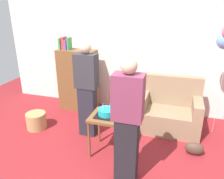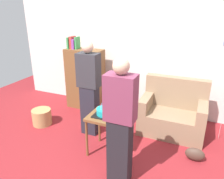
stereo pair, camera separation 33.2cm
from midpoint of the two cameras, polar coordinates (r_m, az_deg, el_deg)
ground_plane at (r=3.30m, az=0.85°, el=-19.48°), size 8.00×8.00×0.00m
wall_back at (r=4.54m, az=11.02°, el=10.61°), size 6.00×0.10×2.70m
couch at (r=4.10m, az=17.81°, el=-6.14°), size 1.10×0.70×0.96m
bookshelf at (r=4.75m, az=-5.07°, el=2.85°), size 0.80×0.36×1.55m
side_table at (r=3.28m, az=1.19°, el=-8.27°), size 0.48×0.48×0.64m
birthday_cake at (r=3.21m, az=1.21°, el=-5.94°), size 0.32×0.32×0.17m
person_blowing_candles at (r=3.67m, az=-3.40°, el=0.07°), size 0.36×0.22×1.63m
person_holding_cake at (r=2.64m, az=5.79°, el=-8.86°), size 0.36×0.22×1.63m
wicker_basket at (r=4.37m, az=-15.76°, el=-6.94°), size 0.36×0.36×0.30m
handbag at (r=3.62m, az=23.38°, el=-15.32°), size 0.28×0.14×0.20m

